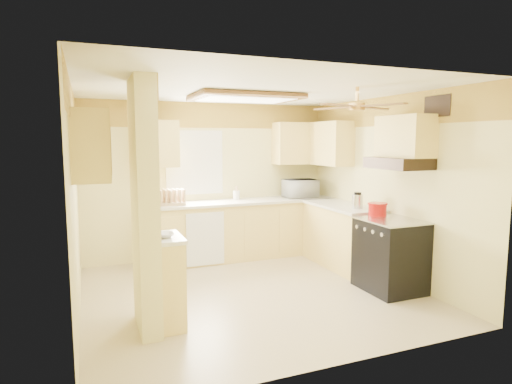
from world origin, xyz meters
name	(u,v)px	position (x,y,z in m)	size (l,w,h in m)	color
floor	(252,293)	(0.00, 0.00, 0.00)	(4.00, 4.00, 0.00)	tan
ceiling	(252,90)	(0.00, 0.00, 2.50)	(4.00, 4.00, 0.00)	white
wall_back	(210,181)	(0.00, 1.90, 1.25)	(4.00, 4.00, 0.00)	#E6DA8C
wall_front	(337,221)	(0.00, -1.90, 1.25)	(4.00, 4.00, 0.00)	#E6DA8C
wall_left	(74,203)	(-2.00, 0.00, 1.25)	(3.80, 3.80, 0.00)	#E6DA8C
wall_right	(385,187)	(2.00, 0.00, 1.25)	(3.80, 3.80, 0.00)	#E6DA8C
wallpaper_border	(209,115)	(0.00, 1.88, 2.30)	(4.00, 0.02, 0.40)	yellow
partition_column	(145,207)	(-1.35, -0.55, 1.25)	(0.20, 0.70, 2.50)	#E6DA8C
partition_ledge	(169,283)	(-1.13, -0.55, 0.45)	(0.25, 0.55, 0.90)	#FFE57D
ledge_top	(168,238)	(-1.13, -0.55, 0.92)	(0.28, 0.58, 0.04)	silver
lower_cabinets_back	(245,230)	(0.50, 1.60, 0.45)	(3.00, 0.60, 0.90)	#FFE57D
lower_cabinets_right	(342,236)	(1.70, 0.60, 0.45)	(0.60, 1.40, 0.90)	#FFE57D
countertop_back	(245,201)	(0.50, 1.59, 0.92)	(3.04, 0.64, 0.04)	silver
countertop_right	(342,206)	(1.69, 0.60, 0.92)	(0.64, 1.44, 0.04)	silver
dishwasher_panel	(205,239)	(-0.25, 1.29, 0.43)	(0.58, 0.02, 0.80)	white
window	(195,163)	(-0.25, 1.89, 1.55)	(0.92, 0.02, 1.02)	white
upper_cab_back_left	(158,144)	(-0.85, 1.72, 1.85)	(0.60, 0.35, 0.70)	#FFE57D
upper_cab_back_right	(300,143)	(1.55, 1.72, 1.85)	(0.90, 0.35, 0.70)	#FFE57D
upper_cab_right	(328,144)	(1.82, 1.25, 1.85)	(0.35, 1.00, 0.70)	#FFE57D
upper_cab_left_wall	(90,146)	(-1.82, -0.25, 1.85)	(0.35, 0.75, 0.70)	#FFE57D
upper_cab_over_stove	(405,137)	(1.82, -0.55, 1.95)	(0.35, 0.76, 0.52)	#FFE57D
stove	(390,255)	(1.67, -0.55, 0.46)	(0.68, 0.77, 0.92)	black
range_hood	(398,163)	(1.74, -0.55, 1.62)	(0.50, 0.76, 0.14)	black
poster_menu	(154,146)	(-1.24, -0.55, 1.85)	(0.02, 0.42, 0.57)	black
poster_nashville	(156,211)	(-1.24, -0.55, 1.20)	(0.02, 0.42, 0.57)	black
ceiling_light_panel	(245,98)	(0.10, 0.50, 2.46)	(1.35, 0.95, 0.06)	brown
ceiling_fan	(357,106)	(1.00, -0.70, 2.29)	(1.15, 1.15, 0.26)	gold
vent_grate	(437,106)	(1.98, -0.90, 2.30)	(0.02, 0.40, 0.25)	black
microwave	(300,188)	(1.49, 1.58, 1.09)	(0.55, 0.37, 0.30)	white
bowl	(164,235)	(-1.17, -0.61, 0.96)	(0.20, 0.20, 0.05)	white
dutch_oven	(377,209)	(1.68, -0.25, 1.00)	(0.26, 0.26, 0.17)	#A40C09
kettle	(358,201)	(1.69, 0.21, 1.05)	(0.15, 0.15, 0.23)	silver
dish_rack	(171,199)	(-0.69, 1.56, 1.02)	(0.43, 0.34, 0.23)	tan
utensil_crock	(236,195)	(0.40, 1.74, 1.01)	(0.11, 0.11, 0.22)	white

